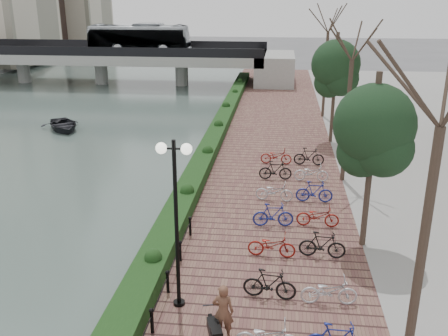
% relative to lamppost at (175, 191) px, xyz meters
% --- Properties ---
extents(river_water, '(30.00, 130.00, 0.02)m').
position_rel_lamppost_xyz_m(river_water, '(-16.88, 20.59, -4.22)').
color(river_water, '#43544E').
rests_on(river_water, ground).
extents(promenade, '(8.00, 75.00, 0.50)m').
position_rel_lamppost_xyz_m(promenade, '(2.12, 13.09, -3.98)').
color(promenade, brown).
rests_on(promenade, ground).
extents(hedge, '(1.10, 56.00, 0.60)m').
position_rel_lamppost_xyz_m(hedge, '(-1.28, 15.59, -3.43)').
color(hedge, '#153312').
rests_on(hedge, promenade).
extents(lamppost, '(1.02, 0.32, 5.22)m').
position_rel_lamppost_xyz_m(lamppost, '(0.00, 0.00, 0.00)').
color(lamppost, black).
rests_on(lamppost, promenade).
extents(motorcycle, '(0.82, 1.45, 0.87)m').
position_rel_lamppost_xyz_m(motorcycle, '(1.31, -1.69, -3.30)').
color(motorcycle, black).
rests_on(motorcycle, promenade).
extents(pedestrian, '(0.61, 0.41, 1.64)m').
position_rel_lamppost_xyz_m(pedestrian, '(1.51, -1.37, -2.92)').
color(pedestrian, brown).
rests_on(pedestrian, promenade).
extents(bicycle_parking, '(2.40, 17.32, 1.00)m').
position_rel_lamppost_xyz_m(bicycle_parking, '(3.61, 5.88, -3.26)').
color(bicycle_parking, silver).
rests_on(bicycle_parking, promenade).
extents(street_trees, '(3.20, 37.12, 6.80)m').
position_rel_lamppost_xyz_m(street_trees, '(6.12, 8.27, -0.55)').
color(street_trees, '#33251E').
rests_on(street_trees, promenade).
extents(bridge, '(36.00, 10.77, 6.50)m').
position_rel_lamppost_xyz_m(bridge, '(-15.95, 40.59, -0.86)').
color(bridge, gray).
rests_on(bridge, ground).
extents(boat, '(4.45, 4.72, 0.80)m').
position_rel_lamppost_xyz_m(boat, '(-12.86, 21.02, -3.82)').
color(boat, '#222227').
rests_on(boat, river_water).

